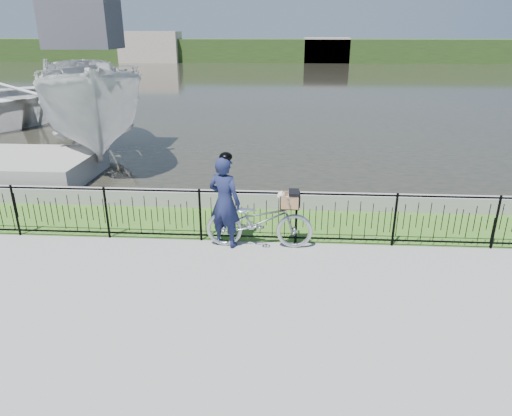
{
  "coord_description": "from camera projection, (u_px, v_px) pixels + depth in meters",
  "views": [
    {
      "loc": [
        0.74,
        -7.11,
        4.18
      ],
      "look_at": [
        0.21,
        1.0,
        1.0
      ],
      "focal_mm": 32.0,
      "sensor_mm": 36.0,
      "label": 1
    }
  ],
  "objects": [
    {
      "name": "bicycle_rig",
      "position": [
        260.0,
        220.0,
        9.25
      ],
      "size": [
        2.17,
        0.76,
        1.24
      ],
      "color": "#ABB0B7",
      "rests_on": "ground"
    },
    {
      "name": "cyclist",
      "position": [
        225.0,
        201.0,
        9.16
      ],
      "size": [
        0.82,
        0.7,
        1.98
      ],
      "color": "#171C3F",
      "rests_on": "ground"
    },
    {
      "name": "quay_wall",
      "position": [
        254.0,
        200.0,
        11.45
      ],
      "size": [
        60.0,
        0.3,
        0.4
      ],
      "primitive_type": "cube",
      "color": "gray",
      "rests_on": "ground"
    },
    {
      "name": "grass_strip",
      "position": [
        252.0,
        223.0,
        10.59
      ],
      "size": [
        60.0,
        2.0,
        0.01
      ],
      "primitive_type": "cube",
      "color": "#3D6A21",
      "rests_on": "ground"
    },
    {
      "name": "far_treeline",
      "position": [
        282.0,
        50.0,
        63.38
      ],
      "size": [
        120.0,
        6.0,
        3.0
      ],
      "primitive_type": "cube",
      "color": "#2B451A",
      "rests_on": "ground"
    },
    {
      "name": "fence",
      "position": [
        248.0,
        216.0,
        9.45
      ],
      "size": [
        14.0,
        0.06,
        1.15
      ],
      "primitive_type": null,
      "color": "black",
      "rests_on": "ground"
    },
    {
      "name": "ground",
      "position": [
        241.0,
        280.0,
        8.18
      ],
      "size": [
        120.0,
        120.0,
        0.0
      ],
      "primitive_type": "plane",
      "color": "gray",
      "rests_on": "ground"
    },
    {
      "name": "far_building_right",
      "position": [
        326.0,
        50.0,
        61.59
      ],
      "size": [
        6.0,
        3.0,
        3.2
      ],
      "primitive_type": "cube",
      "color": "#B19E8E",
      "rests_on": "ground"
    },
    {
      "name": "water",
      "position": [
        278.0,
        82.0,
        38.84
      ],
      "size": [
        120.0,
        120.0,
        0.0
      ],
      "primitive_type": "plane",
      "color": "black",
      "rests_on": "ground"
    },
    {
      "name": "far_building_left",
      "position": [
        151.0,
        47.0,
        62.43
      ],
      "size": [
        8.0,
        4.0,
        4.0
      ],
      "primitive_type": "cube",
      "color": "#B19E8E",
      "rests_on": "ground"
    },
    {
      "name": "boat_near",
      "position": [
        92.0,
        102.0,
        15.73
      ],
      "size": [
        6.76,
        9.37,
        5.2
      ],
      "color": "silver",
      "rests_on": "water"
    }
  ]
}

